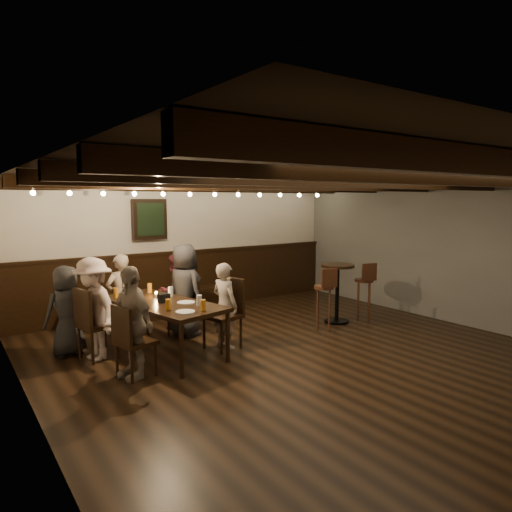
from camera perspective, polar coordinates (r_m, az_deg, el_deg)
room at (r=7.58m, az=-6.09°, el=-0.74°), size 7.00×7.00×7.00m
dining_table at (r=6.35m, az=-11.70°, el=-6.15°), size 1.25×2.05×0.72m
chair_left_near at (r=6.45m, az=-19.27°, el=-9.55°), size 0.52×0.52×0.96m
chair_left_far at (r=5.71m, az=-14.91°, el=-11.82°), size 0.48×0.48×0.88m
chair_right_near at (r=7.21m, az=-9.03°, el=-7.78°), size 0.46×0.46×0.85m
chair_right_far at (r=6.54m, az=-4.08°, el=-8.85°), size 0.54×0.54×0.99m
person_bench_left at (r=6.69m, az=-22.57°, el=-6.29°), size 0.67×0.51×1.22m
person_bench_centre at (r=7.22m, az=-16.56°, el=-4.85°), size 0.52×0.40×1.28m
person_bench_right at (r=7.59m, az=-10.11°, el=-4.32°), size 0.68×0.58×1.23m
person_left_near at (r=6.34m, az=-19.65°, el=-6.25°), size 0.68×0.96×1.36m
person_left_far at (r=5.58m, az=-15.32°, el=-7.99°), size 0.48×0.83×1.34m
person_right_near at (r=7.13m, az=-8.90°, el=-4.20°), size 0.59×0.78×1.43m
person_right_far at (r=6.48m, az=-3.91°, el=-6.19°), size 0.38×0.50×1.22m
pint_a at (r=6.75m, az=-17.13°, el=-4.41°), size 0.07×0.07×0.14m
pint_b at (r=6.99m, az=-13.16°, el=-3.91°), size 0.07×0.07×0.14m
pint_c at (r=6.24m, az=-14.51°, el=-5.25°), size 0.07×0.07×0.14m
pint_d at (r=6.65m, az=-10.62°, el=-4.39°), size 0.07×0.07×0.14m
pint_e at (r=5.84m, az=-10.91°, el=-5.99°), size 0.07×0.07×0.14m
pint_f at (r=6.01m, az=-7.11°, el=-5.53°), size 0.07×0.07×0.14m
pint_g at (r=5.73m, az=-6.64°, el=-6.15°), size 0.07×0.07×0.14m
plate_near at (r=5.70m, az=-8.83°, el=-6.91°), size 0.24×0.24×0.01m
plate_far at (r=6.21m, az=-8.73°, el=-5.76°), size 0.24×0.24×0.01m
condiment_caddy at (r=6.28m, az=-11.46°, el=-5.17°), size 0.15×0.10×0.12m
candle at (r=6.64m, az=-12.38°, el=-4.85°), size 0.05×0.05×0.05m
high_top_table at (r=7.91m, az=10.13°, el=-3.51°), size 0.57×0.57×1.01m
bar_stool_left at (r=7.48m, az=8.48°, el=-6.29°), size 0.33×0.35×1.02m
bar_stool_right at (r=8.22m, az=13.33°, el=-5.20°), size 0.34×0.36×1.02m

